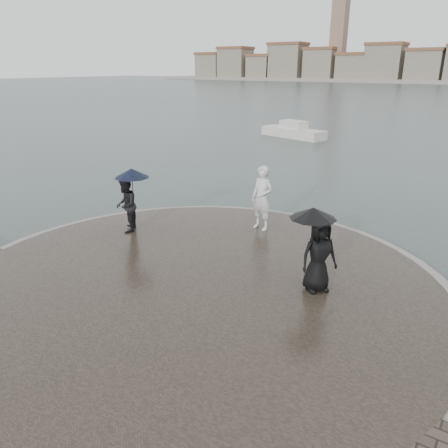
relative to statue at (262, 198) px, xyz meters
The scene contains 6 objects.
ground 7.76m from the statue, 86.71° to the right, with size 400.00×400.00×0.00m, color #2B3835.
kerb_ring 4.32m from the statue, 83.92° to the right, with size 12.50×12.50×0.32m, color gray.
quay_tip 4.31m from the statue, 83.92° to the right, with size 11.90×11.90×0.36m, color #2D261E.
statue is the anchor object (origin of this frame).
visitor_left 4.21m from the statue, 142.98° to the right, with size 1.29×1.16×2.04m.
visitor_right 4.14m from the statue, 43.30° to the right, with size 1.28×1.15×1.95m.
Camera 1 is at (5.91, -4.05, 5.30)m, focal length 35.00 mm.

